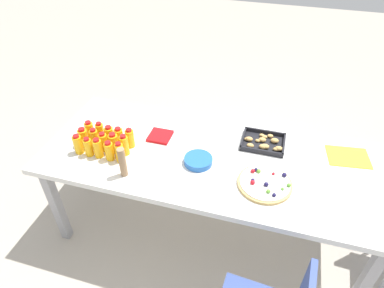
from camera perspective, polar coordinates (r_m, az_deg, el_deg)
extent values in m
plane|color=#B2A899|center=(2.71, 2.63, -14.14)|extent=(12.00, 12.00, 0.00)
cube|color=silver|center=(2.17, 3.18, -2.57)|extent=(2.19, 0.89, 0.04)
cube|color=#99999E|center=(2.57, -22.13, -9.60)|extent=(0.06, 0.06, 0.71)
cube|color=#99999E|center=(2.29, 27.47, -20.08)|extent=(0.06, 0.06, 0.71)
cube|color=#99999E|center=(2.99, -14.58, 0.23)|extent=(0.06, 0.06, 0.71)
cube|color=#99999E|center=(2.75, 26.01, -7.22)|extent=(0.06, 0.06, 0.71)
cylinder|color=#FAAF14|center=(2.27, -18.82, -0.14)|extent=(0.06, 0.06, 0.12)
cylinder|color=red|center=(2.23, -19.18, 1.25)|extent=(0.04, 0.04, 0.02)
cylinder|color=#F9AF14|center=(2.23, -17.24, -0.58)|extent=(0.05, 0.05, 0.12)
cylinder|color=red|center=(2.19, -17.57, 0.79)|extent=(0.03, 0.03, 0.02)
cylinder|color=#FAAD14|center=(2.20, -15.72, -0.77)|extent=(0.06, 0.06, 0.12)
cylinder|color=red|center=(2.16, -16.04, 0.66)|extent=(0.04, 0.04, 0.02)
cylinder|color=#F8AD14|center=(2.16, -13.90, -1.25)|extent=(0.06, 0.06, 0.12)
cylinder|color=red|center=(2.12, -14.18, 0.16)|extent=(0.04, 0.04, 0.02)
cylinder|color=#F8AC14|center=(2.13, -12.24, -1.48)|extent=(0.05, 0.05, 0.13)
cylinder|color=red|center=(2.09, -12.50, 0.02)|extent=(0.03, 0.03, 0.02)
cylinder|color=#FAAE14|center=(2.32, -17.99, 1.00)|extent=(0.06, 0.06, 0.12)
cylinder|color=red|center=(2.28, -18.33, 2.36)|extent=(0.04, 0.04, 0.02)
cylinder|color=#FAAD14|center=(2.28, -16.23, 0.81)|extent=(0.05, 0.05, 0.13)
cylinder|color=red|center=(2.24, -16.56, 2.29)|extent=(0.03, 0.03, 0.02)
cylinder|color=#FAAE14|center=(2.25, -14.83, 0.26)|extent=(0.05, 0.05, 0.12)
cylinder|color=red|center=(2.21, -15.12, 1.63)|extent=(0.04, 0.04, 0.02)
cylinder|color=#FAAF14|center=(2.21, -13.18, 0.07)|extent=(0.06, 0.06, 0.13)
cylinder|color=red|center=(2.17, -13.45, 1.55)|extent=(0.04, 0.04, 0.02)
cylinder|color=#FAAD14|center=(2.18, -11.45, -0.28)|extent=(0.06, 0.06, 0.13)
cylinder|color=red|center=(2.13, -11.70, 1.26)|extent=(0.04, 0.04, 0.02)
cylinder|color=#FAAF14|center=(2.37, -17.01, 2.12)|extent=(0.06, 0.06, 0.12)
cylinder|color=red|center=(2.33, -17.33, 3.49)|extent=(0.04, 0.04, 0.02)
cylinder|color=#F9AB14|center=(2.33, -15.34, 1.89)|extent=(0.05, 0.05, 0.13)
cylinder|color=red|center=(2.29, -15.65, 3.34)|extent=(0.03, 0.03, 0.02)
cylinder|color=#FAAD14|center=(2.30, -13.87, 1.41)|extent=(0.06, 0.06, 0.12)
cylinder|color=red|center=(2.26, -14.13, 2.75)|extent=(0.04, 0.04, 0.02)
cylinder|color=#F9AB14|center=(2.27, -12.31, 1.12)|extent=(0.06, 0.06, 0.12)
cylinder|color=red|center=(2.22, -12.54, 2.51)|extent=(0.04, 0.04, 0.02)
cylinder|color=#F9AE14|center=(2.24, -10.54, 0.89)|extent=(0.06, 0.06, 0.12)
cylinder|color=red|center=(2.19, -10.75, 2.33)|extent=(0.04, 0.04, 0.02)
cylinder|color=tan|center=(2.01, 12.27, -6.63)|extent=(0.32, 0.32, 0.02)
cylinder|color=white|center=(2.01, 12.31, -6.39)|extent=(0.29, 0.29, 0.01)
sphere|color=#1E1947|center=(1.98, 12.53, -6.73)|extent=(0.03, 0.03, 0.03)
sphere|color=#1E1947|center=(2.06, 15.46, -5.10)|extent=(0.03, 0.03, 0.03)
sphere|color=red|center=(2.04, 10.33, -4.55)|extent=(0.03, 0.03, 0.03)
sphere|color=#66B238|center=(1.98, 15.18, -7.38)|extent=(0.02, 0.02, 0.02)
sphere|color=red|center=(2.06, 13.70, -4.94)|extent=(0.02, 0.02, 0.02)
sphere|color=#1E1947|center=(2.06, 10.85, -4.32)|extent=(0.02, 0.02, 0.02)
sphere|color=#66B238|center=(2.05, 11.31, -4.56)|extent=(0.03, 0.03, 0.03)
sphere|color=#66B238|center=(2.01, 16.18, -6.76)|extent=(0.02, 0.02, 0.02)
sphere|color=red|center=(1.97, 10.29, -6.47)|extent=(0.03, 0.03, 0.03)
sphere|color=#1E1947|center=(1.99, 10.32, -6.08)|extent=(0.02, 0.02, 0.02)
sphere|color=#1E1947|center=(1.93, 13.82, -8.43)|extent=(0.02, 0.02, 0.02)
sphere|color=#66B238|center=(1.94, 12.88, -7.86)|extent=(0.02, 0.02, 0.02)
cube|color=black|center=(2.30, 11.99, 0.12)|extent=(0.28, 0.23, 0.01)
cube|color=black|center=(2.21, 11.70, -1.32)|extent=(0.28, 0.01, 0.03)
cube|color=black|center=(2.38, 12.34, 1.96)|extent=(0.28, 0.01, 0.03)
cube|color=black|center=(2.30, 8.71, 0.98)|extent=(0.01, 0.23, 0.03)
cube|color=black|center=(2.30, 15.36, -0.22)|extent=(0.01, 0.23, 0.03)
ellipsoid|color=tan|center=(2.30, 9.30, 0.84)|extent=(0.03, 0.02, 0.02)
ellipsoid|color=tan|center=(2.29, 9.71, 0.86)|extent=(0.05, 0.04, 0.03)
ellipsoid|color=tan|center=(2.31, 13.91, 0.57)|extent=(0.05, 0.04, 0.03)
ellipsoid|color=tan|center=(2.26, 14.59, -0.75)|extent=(0.05, 0.04, 0.03)
ellipsoid|color=tan|center=(2.25, 14.09, -0.86)|extent=(0.04, 0.03, 0.02)
ellipsoid|color=tan|center=(2.30, 11.12, 0.57)|extent=(0.03, 0.02, 0.02)
ellipsoid|color=tan|center=(2.34, 12.27, 1.21)|extent=(0.04, 0.03, 0.02)
ellipsoid|color=tan|center=(2.26, 14.44, -0.77)|extent=(0.04, 0.03, 0.02)
ellipsoid|color=tan|center=(2.25, 12.34, -0.40)|extent=(0.06, 0.04, 0.03)
ellipsoid|color=tan|center=(2.24, 9.89, -0.25)|extent=(0.05, 0.04, 0.03)
ellipsoid|color=tan|center=(2.35, 11.83, 1.48)|extent=(0.04, 0.03, 0.02)
ellipsoid|color=tan|center=(2.35, 13.21, 1.35)|extent=(0.04, 0.03, 0.02)
ellipsoid|color=tan|center=(2.25, 12.00, -0.44)|extent=(0.05, 0.04, 0.03)
ellipsoid|color=tan|center=(2.30, 11.91, 0.73)|extent=(0.05, 0.04, 0.03)
cylinder|color=blue|center=(2.11, 1.07, -3.19)|extent=(0.18, 0.18, 0.00)
cylinder|color=blue|center=(2.11, 1.07, -3.08)|extent=(0.18, 0.18, 0.00)
cylinder|color=blue|center=(2.10, 1.07, -2.98)|extent=(0.18, 0.18, 0.00)
cylinder|color=blue|center=(2.10, 1.08, -2.88)|extent=(0.18, 0.18, 0.00)
cylinder|color=blue|center=(2.10, 1.08, -2.78)|extent=(0.18, 0.18, 0.00)
cylinder|color=blue|center=(2.09, 1.08, -2.68)|extent=(0.18, 0.18, 0.00)
cylinder|color=blue|center=(2.09, 1.08, -2.58)|extent=(0.18, 0.18, 0.00)
cylinder|color=blue|center=(2.09, 1.08, -2.47)|extent=(0.18, 0.18, 0.00)
cube|color=red|center=(2.32, -5.46, 1.37)|extent=(0.15, 0.15, 0.02)
cylinder|color=#9E7A56|center=(2.01, -11.76, -3.07)|extent=(0.04, 0.04, 0.20)
cube|color=yellow|center=(2.37, 25.07, -1.98)|extent=(0.28, 0.23, 0.01)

